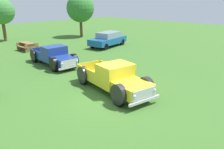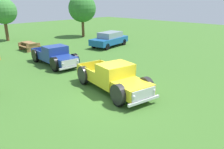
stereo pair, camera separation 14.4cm
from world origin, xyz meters
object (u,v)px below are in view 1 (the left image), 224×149
(picnic_table, at_px, (28,45))
(oak_tree_west, at_px, (1,11))
(pickup_truck_behind_right, at_px, (55,56))
(pickup_truck_foreground, at_px, (116,79))
(oak_tree_center, at_px, (80,8))
(sedan_distant_a, at_px, (108,39))

(picnic_table, xyz_separation_m, oak_tree_west, (0.69, 6.90, 2.95))
(pickup_truck_behind_right, bearing_deg, pickup_truck_foreground, -95.68)
(pickup_truck_behind_right, distance_m, oak_tree_center, 14.18)
(oak_tree_center, bearing_deg, pickup_truck_foreground, -124.07)
(sedan_distant_a, relative_size, oak_tree_west, 0.96)
(pickup_truck_foreground, distance_m, pickup_truck_behind_right, 6.77)
(sedan_distant_a, bearing_deg, oak_tree_center, 72.05)
(sedan_distant_a, bearing_deg, pickup_truck_behind_right, -165.07)
(pickup_truck_behind_right, distance_m, sedan_distant_a, 8.14)
(pickup_truck_behind_right, height_order, sedan_distant_a, sedan_distant_a)
(pickup_truck_foreground, relative_size, oak_tree_west, 1.08)
(sedan_distant_a, distance_m, oak_tree_center, 8.16)
(sedan_distant_a, bearing_deg, picnic_table, 146.96)
(pickup_truck_foreground, xyz_separation_m, picnic_table, (1.78, 13.23, -0.25))
(pickup_truck_foreground, bearing_deg, oak_tree_west, 82.99)
(picnic_table, bearing_deg, pickup_truck_foreground, -97.67)
(pickup_truck_behind_right, xyz_separation_m, oak_tree_west, (1.81, 13.40, 2.74))
(sedan_distant_a, xyz_separation_m, oak_tree_west, (-6.06, 11.30, 2.65))
(pickup_truck_behind_right, bearing_deg, oak_tree_center, 42.51)
(pickup_truck_foreground, distance_m, oak_tree_center, 19.67)
(oak_tree_center, bearing_deg, pickup_truck_behind_right, -137.49)
(picnic_table, xyz_separation_m, oak_tree_center, (9.11, 2.88, 3.16))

